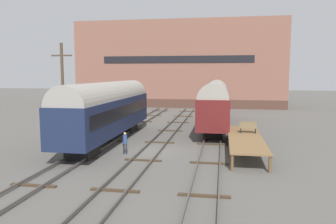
{
  "coord_description": "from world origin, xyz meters",
  "views": [
    {
      "loc": [
        5.37,
        -24.56,
        6.01
      ],
      "look_at": [
        0.0,
        7.56,
        2.2
      ],
      "focal_mm": 35.0,
      "sensor_mm": 36.0,
      "label": 1
    }
  ],
  "objects_px": {
    "person_worker": "(125,141)",
    "utility_pole": "(63,93)",
    "train_car_navy": "(108,108)",
    "bench": "(248,127)",
    "train_car_maroon": "(215,101)"
  },
  "relations": [
    {
      "from": "person_worker",
      "to": "utility_pole",
      "type": "xyz_separation_m",
      "value": [
        -6.02,
        2.29,
        3.44
      ]
    },
    {
      "from": "bench",
      "to": "utility_pole",
      "type": "height_order",
      "value": "utility_pole"
    },
    {
      "from": "train_car_navy",
      "to": "utility_pole",
      "type": "xyz_separation_m",
      "value": [
        -3.24,
        -1.84,
        1.42
      ]
    },
    {
      "from": "bench",
      "to": "person_worker",
      "type": "relative_size",
      "value": 0.84
    },
    {
      "from": "train_car_navy",
      "to": "person_worker",
      "type": "bearing_deg",
      "value": -56.06
    },
    {
      "from": "bench",
      "to": "utility_pole",
      "type": "relative_size",
      "value": 0.16
    },
    {
      "from": "train_car_navy",
      "to": "train_car_maroon",
      "type": "height_order",
      "value": "train_car_navy"
    },
    {
      "from": "train_car_maroon",
      "to": "train_car_navy",
      "type": "bearing_deg",
      "value": -133.81
    },
    {
      "from": "utility_pole",
      "to": "train_car_maroon",
      "type": "bearing_deg",
      "value": 42.55
    },
    {
      "from": "utility_pole",
      "to": "bench",
      "type": "bearing_deg",
      "value": 7.61
    },
    {
      "from": "person_worker",
      "to": "utility_pole",
      "type": "relative_size",
      "value": 0.19
    },
    {
      "from": "train_car_navy",
      "to": "train_car_maroon",
      "type": "distance_m",
      "value": 13.19
    },
    {
      "from": "train_car_navy",
      "to": "utility_pole",
      "type": "bearing_deg",
      "value": -150.41
    },
    {
      "from": "person_worker",
      "to": "train_car_navy",
      "type": "bearing_deg",
      "value": 123.94
    },
    {
      "from": "train_car_maroon",
      "to": "utility_pole",
      "type": "relative_size",
      "value": 2.21
    }
  ]
}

